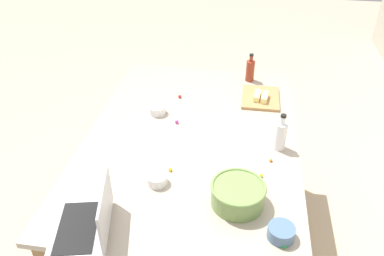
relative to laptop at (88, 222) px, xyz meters
The scene contains 18 objects.
ground_plane 1.23m from the laptop, 156.58° to the left, with size 12.00×12.00×0.00m, color #B7A88E.
island_counter 0.92m from the laptop, 156.58° to the left, with size 1.65×1.15×0.90m.
laptop is the anchor object (origin of this frame).
mixing_bowl_large 0.63m from the laptop, 112.43° to the left, with size 0.24×0.24×0.11m.
bottle_soy 1.54m from the laptop, 157.12° to the left, with size 0.06×0.06×0.19m.
bottle_vinegar 1.03m from the laptop, 130.97° to the left, with size 0.06×0.06×0.21m.
cutting_board 1.36m from the laptop, 150.01° to the left, with size 0.29×0.23×0.02m, color #AD7F4C.
butter_stick_left 1.32m from the laptop, 150.33° to the left, with size 0.11×0.04×0.04m, color #F4E58C.
butter_stick_right 1.33m from the laptop, 148.35° to the left, with size 0.11×0.04×0.04m, color #F4E58C.
ramekin_small 0.91m from the laptop, behind, with size 0.10×0.10×0.05m, color white.
ramekin_medium 0.38m from the laptop, 146.37° to the left, with size 0.10×0.10×0.05m, color white.
ramekin_wide 0.77m from the laptop, 96.14° to the left, with size 0.11×0.11×0.05m, color slate.
candy_0 1.12m from the laptop, behind, with size 0.02×0.02×0.02m, color red.
candy_1 0.85m from the laptop, 165.94° to the left, with size 0.02×0.02×0.02m, color #CC3399.
candy_2 0.78m from the laptop, 92.22° to the left, with size 0.02×0.02×0.02m, color green.
candy_3 0.81m from the laptop, 122.14° to the left, with size 0.02×0.02×0.02m, color yellow.
candy_4 0.48m from the laptop, 148.23° to the left, with size 0.02×0.02×0.02m, color yellow.
candy_5 0.92m from the laptop, 127.04° to the left, with size 0.02×0.02×0.02m, color orange.
Camera 1 is at (1.69, 0.27, 2.14)m, focal length 35.94 mm.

